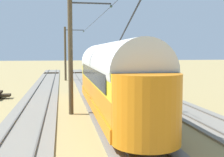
% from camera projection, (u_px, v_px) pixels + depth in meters
% --- Properties ---
extents(ground_plane, '(220.00, 220.00, 0.00)m').
position_uv_depth(ground_plane, '(104.00, 103.00, 21.11)').
color(ground_plane, '#9E8956').
extents(track_streetcar_siding, '(2.80, 80.00, 0.18)m').
position_uv_depth(track_streetcar_siding, '(164.00, 100.00, 22.23)').
color(track_streetcar_siding, slate).
rests_on(track_streetcar_siding, ground).
extents(track_adjacent_siding, '(2.80, 80.00, 0.18)m').
position_uv_depth(track_adjacent_siding, '(103.00, 102.00, 21.41)').
color(track_adjacent_siding, slate).
rests_on(track_adjacent_siding, ground).
extents(track_third_siding, '(2.80, 80.00, 0.18)m').
position_uv_depth(track_third_siding, '(37.00, 104.00, 20.60)').
color(track_third_siding, slate).
rests_on(track_third_siding, ground).
extents(vintage_streetcar, '(2.65, 16.51, 5.67)m').
position_uv_depth(vintage_streetcar, '(112.00, 77.00, 17.26)').
color(vintage_streetcar, orange).
rests_on(vintage_streetcar, ground).
extents(catenary_pole_foreground, '(2.67, 0.28, 7.02)m').
position_uv_depth(catenary_pole_foreground, '(66.00, 53.00, 37.99)').
color(catenary_pole_foreground, '#4C3D28').
rests_on(catenary_pole_foreground, ground).
extents(catenary_pole_mid_near, '(2.67, 0.28, 7.02)m').
position_uv_depth(catenary_pole_mid_near, '(72.00, 53.00, 17.18)').
color(catenary_pole_mid_near, '#4C3D28').
rests_on(catenary_pole_mid_near, ground).
extents(overhead_wire_run, '(2.46, 25.22, 0.18)m').
position_uv_depth(overhead_wire_run, '(91.00, 24.00, 28.33)').
color(overhead_wire_run, black).
rests_on(overhead_wire_run, ground).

